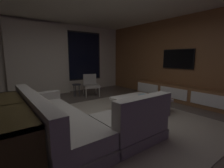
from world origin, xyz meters
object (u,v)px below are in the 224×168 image
at_px(coffee_table, 141,105).
at_px(mounted_tv, 178,59).
at_px(side_stool, 76,86).
at_px(console_table_behind_couch, 12,126).
at_px(book_stack_on_coffee_table, 143,96).
at_px(accent_chair_near_window, 91,84).
at_px(sectional_couch, 75,122).
at_px(media_console, 178,93).

xyz_separation_m(coffee_table, mounted_tv, (1.90, 0.18, 1.16)).
distance_m(side_stool, mounted_tv, 3.58).
height_order(side_stool, mounted_tv, mounted_tv).
bearing_deg(console_table_behind_couch, book_stack_on_coffee_table, 2.53).
distance_m(accent_chair_near_window, side_stool, 0.54).
xyz_separation_m(sectional_couch, book_stack_on_coffee_table, (2.04, 0.26, 0.11)).
distance_m(sectional_couch, media_console, 3.69).
relative_size(sectional_couch, side_stool, 5.43).
bearing_deg(side_stool, book_stack_on_coffee_table, -73.63).
bearing_deg(sectional_couch, side_stool, 64.67).
distance_m(media_console, mounted_tv, 1.13).
xyz_separation_m(coffee_table, media_console, (1.72, -0.02, 0.06)).
xyz_separation_m(coffee_table, side_stool, (-0.65, 2.49, 0.19)).
xyz_separation_m(side_stool, console_table_behind_couch, (-2.22, -2.63, 0.03)).
distance_m(book_stack_on_coffee_table, accent_chair_near_window, 2.41).
relative_size(coffee_table, console_table_behind_couch, 0.55).
xyz_separation_m(coffee_table, book_stack_on_coffee_table, (0.09, -0.01, 0.21)).
bearing_deg(coffee_table, book_stack_on_coffee_table, -8.75).
bearing_deg(mounted_tv, sectional_couch, -173.33).
bearing_deg(book_stack_on_coffee_table, mounted_tv, 6.01).
bearing_deg(accent_chair_near_window, coffee_table, -87.11).
bearing_deg(mounted_tv, media_console, -132.41).
bearing_deg(media_console, sectional_couch, -176.07).
bearing_deg(side_stool, sectional_couch, -115.33).
bearing_deg(console_table_behind_couch, mounted_tv, 3.86).
bearing_deg(mounted_tv, accent_chair_near_window, 132.43).
xyz_separation_m(sectional_couch, coffee_table, (1.96, 0.27, -0.10)).
xyz_separation_m(media_console, mounted_tv, (0.18, 0.20, 1.10)).
xyz_separation_m(sectional_couch, side_stool, (1.31, 2.76, 0.08)).
distance_m(coffee_table, book_stack_on_coffee_table, 0.23).
bearing_deg(console_table_behind_couch, sectional_couch, -8.05).
relative_size(coffee_table, side_stool, 2.52).
height_order(sectional_couch, console_table_behind_couch, sectional_couch).
distance_m(accent_chair_near_window, media_console, 3.04).
bearing_deg(media_console, console_table_behind_couch, -178.46).
bearing_deg(side_stool, mounted_tv, -42.17).
bearing_deg(media_console, coffee_table, 179.33).
bearing_deg(accent_chair_near_window, side_stool, 169.58).
distance_m(sectional_couch, coffee_table, 1.98).
bearing_deg(sectional_couch, console_table_behind_couch, 171.95).
relative_size(accent_chair_near_window, mounted_tv, 0.72).
distance_m(coffee_table, media_console, 1.72).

